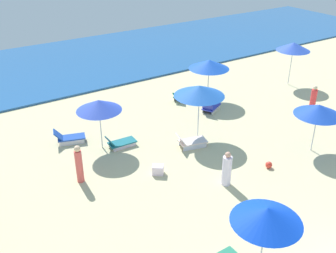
{
  "coord_description": "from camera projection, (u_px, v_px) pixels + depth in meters",
  "views": [
    {
      "loc": [
        -9.05,
        -3.42,
        9.48
      ],
      "look_at": [
        -0.09,
        10.43,
        0.82
      ],
      "focal_mm": 42.4,
      "sensor_mm": 36.0,
      "label": 1
    }
  ],
  "objects": [
    {
      "name": "beachgoer_4",
      "position": [
        313.0,
        100.0,
        21.64
      ],
      "size": [
        0.45,
        0.45,
        1.54
      ],
      "rotation": [
        0.0,
        0.0,
        2.53
      ],
      "color": "#F13B3F",
      "rests_on": "ground_plane"
    },
    {
      "name": "umbrella_6",
      "position": [
        319.0,
        110.0,
        17.38
      ],
      "size": [
        2.1,
        2.1,
        2.3
      ],
      "color": "silver",
      "rests_on": "ground_plane"
    },
    {
      "name": "ocean",
      "position": [
        68.0,
        63.0,
        29.15
      ],
      "size": [
        60.0,
        11.89,
        0.12
      ],
      "primitive_type": "cube",
      "color": "#245996",
      "rests_on": "ground_plane"
    },
    {
      "name": "cooler_box_1",
      "position": [
        158.0,
        170.0,
        16.53
      ],
      "size": [
        0.59,
        0.57,
        0.4
      ],
      "primitive_type": "cube",
      "rotation": [
        0.0,
        0.0,
        5.61
      ],
      "color": "white",
      "rests_on": "ground_plane"
    },
    {
      "name": "beachgoer_5",
      "position": [
        227.0,
        170.0,
        15.67
      ],
      "size": [
        0.41,
        0.41,
        1.49
      ],
      "rotation": [
        0.0,
        0.0,
        0.11
      ],
      "color": "white",
      "rests_on": "ground_plane"
    },
    {
      "name": "umbrella_7",
      "position": [
        209.0,
        64.0,
        22.38
      ],
      "size": [
        2.31,
        2.31,
        2.46
      ],
      "color": "silver",
      "rests_on": "ground_plane"
    },
    {
      "name": "lounge_chair_7_0",
      "position": [
        181.0,
        95.0,
        23.47
      ],
      "size": [
        1.56,
        1.31,
        0.6
      ],
      "rotation": [
        0.0,
        0.0,
        2.16
      ],
      "color": "silver",
      "rests_on": "ground_plane"
    },
    {
      "name": "lounge_chair_7_1",
      "position": [
        211.0,
        107.0,
        21.93
      ],
      "size": [
        1.48,
        1.19,
        0.7
      ],
      "rotation": [
        0.0,
        0.0,
        2.06
      ],
      "color": "silver",
      "rests_on": "ground_plane"
    },
    {
      "name": "lounge_chair_5_0",
      "position": [
        120.0,
        143.0,
        18.49
      ],
      "size": [
        1.41,
        0.67,
        0.62
      ],
      "rotation": [
        0.0,
        0.0,
        1.53
      ],
      "color": "silver",
      "rests_on": "ground_plane"
    },
    {
      "name": "umbrella_4",
      "position": [
        267.0,
        215.0,
        10.7
      ],
      "size": [
        2.0,
        2.0,
        2.63
      ],
      "color": "silver",
      "rests_on": "ground_plane"
    },
    {
      "name": "beach_ball_0",
      "position": [
        269.0,
        165.0,
        16.96
      ],
      "size": [
        0.29,
        0.29,
        0.29
      ],
      "primitive_type": "sphere",
      "color": "red",
      "rests_on": "ground_plane"
    },
    {
      "name": "beachgoer_0",
      "position": [
        79.0,
        164.0,
        15.78
      ],
      "size": [
        0.41,
        0.41,
        1.66
      ],
      "rotation": [
        0.0,
        0.0,
        0.72
      ],
      "color": "#E95955",
      "rests_on": "ground_plane"
    },
    {
      "name": "lounge_chair_2_0",
      "position": [
        191.0,
        142.0,
        18.48
      ],
      "size": [
        1.53,
        0.97,
        0.71
      ],
      "rotation": [
        0.0,
        0.0,
        1.33
      ],
      "color": "silver",
      "rests_on": "ground_plane"
    },
    {
      "name": "umbrella_2",
      "position": [
        199.0,
        91.0,
        18.27
      ],
      "size": [
        2.38,
        2.38,
        2.71
      ],
      "color": "silver",
      "rests_on": "ground_plane"
    },
    {
      "name": "lounge_chair_5_1",
      "position": [
        69.0,
        138.0,
        18.81
      ],
      "size": [
        1.55,
        1.0,
        0.71
      ],
      "rotation": [
        0.0,
        0.0,
        1.27
      ],
      "color": "silver",
      "rests_on": "ground_plane"
    },
    {
      "name": "umbrella_3",
      "position": [
        293.0,
        47.0,
        24.47
      ],
      "size": [
        2.08,
        2.08,
        2.75
      ],
      "color": "silver",
      "rests_on": "ground_plane"
    },
    {
      "name": "umbrella_5",
      "position": [
        99.0,
        105.0,
        17.54
      ],
      "size": [
        2.04,
        2.04,
        2.42
      ],
      "color": "silver",
      "rests_on": "ground_plane"
    }
  ]
}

